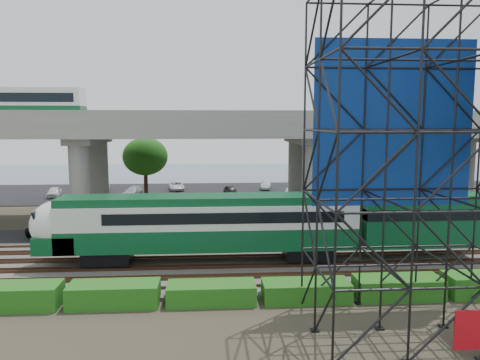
{
  "coord_description": "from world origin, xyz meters",
  "views": [
    {
      "loc": [
        0.89,
        -27.8,
        9.4
      ],
      "look_at": [
        3.2,
        6.0,
        5.15
      ],
      "focal_mm": 35.0,
      "sensor_mm": 36.0,
      "label": 1
    }
  ],
  "objects": [
    {
      "name": "hedge_strip",
      "position": [
        1.01,
        -4.3,
        0.56
      ],
      "size": [
        34.6,
        1.8,
        1.2
      ],
      "color": "#175D15",
      "rests_on": "ground"
    },
    {
      "name": "harbor_water",
      "position": [
        0.0,
        56.0,
        0.01
      ],
      "size": [
        140.0,
        40.0,
        0.03
      ],
      "primitive_type": "cube",
      "color": "#465C73",
      "rests_on": "ground"
    },
    {
      "name": "ballast_bed",
      "position": [
        0.0,
        2.0,
        0.1
      ],
      "size": [
        90.0,
        12.0,
        0.2
      ],
      "primitive_type": "cube",
      "color": "slate",
      "rests_on": "ground"
    },
    {
      "name": "parked_cars",
      "position": [
        1.38,
        33.74,
        0.67
      ],
      "size": [
        36.66,
        9.42,
        1.26
      ],
      "color": "silver",
      "rests_on": "parking_lot"
    },
    {
      "name": "commuter_train",
      "position": [
        3.01,
        2.0,
        2.88
      ],
      "size": [
        29.3,
        3.06,
        4.3
      ],
      "color": "black",
      "rests_on": "rail_tracks"
    },
    {
      "name": "scaffold_tower",
      "position": [
        10.14,
        -7.98,
        7.47
      ],
      "size": [
        9.36,
        6.36,
        15.0
      ],
      "color": "black",
      "rests_on": "ground"
    },
    {
      "name": "rail_tracks",
      "position": [
        0.0,
        2.0,
        0.28
      ],
      "size": [
        90.0,
        9.52,
        0.16
      ],
      "color": "#472D1E",
      "rests_on": "ballast_bed"
    },
    {
      "name": "ground",
      "position": [
        0.0,
        0.0,
        0.0
      ],
      "size": [
        140.0,
        140.0,
        0.0
      ],
      "primitive_type": "plane",
      "color": "#474233",
      "rests_on": "ground"
    },
    {
      "name": "service_road",
      "position": [
        0.0,
        10.5,
        0.04
      ],
      "size": [
        90.0,
        5.0,
        0.08
      ],
      "primitive_type": "cube",
      "color": "black",
      "rests_on": "ground"
    },
    {
      "name": "parking_lot",
      "position": [
        0.0,
        34.0,
        0.04
      ],
      "size": [
        90.0,
        18.0,
        0.08
      ],
      "primitive_type": "cube",
      "color": "black",
      "rests_on": "ground"
    },
    {
      "name": "overpass",
      "position": [
        -1.2,
        16.0,
        8.21
      ],
      "size": [
        80.0,
        12.0,
        12.4
      ],
      "color": "#9E9B93",
      "rests_on": "ground"
    },
    {
      "name": "suv",
      "position": [
        -11.07,
        10.11,
        0.79
      ],
      "size": [
        5.14,
        2.4,
        1.42
      ],
      "primitive_type": "imported",
      "rotation": [
        0.0,
        0.0,
        1.56
      ],
      "color": "black",
      "rests_on": "service_road"
    },
    {
      "name": "trees",
      "position": [
        -4.67,
        16.17,
        5.57
      ],
      "size": [
        40.94,
        16.94,
        7.69
      ],
      "color": "#382314",
      "rests_on": "ground"
    }
  ]
}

